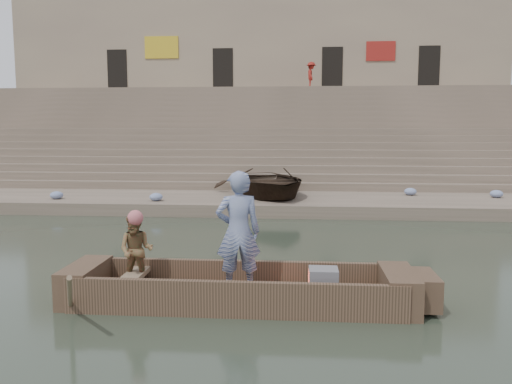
# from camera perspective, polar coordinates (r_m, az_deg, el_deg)

# --- Properties ---
(ground) EXTENTS (120.00, 120.00, 0.00)m
(ground) POSITION_cam_1_polar(r_m,az_deg,el_deg) (11.00, -11.36, -8.08)
(ground) COLOR #263124
(ground) RESTS_ON ground
(lower_landing) EXTENTS (32.00, 4.00, 0.40)m
(lower_landing) POSITION_cam_1_polar(r_m,az_deg,el_deg) (18.63, -4.55, -1.14)
(lower_landing) COLOR #836F5D
(lower_landing) RESTS_ON ground
(mid_landing) EXTENTS (32.00, 3.00, 2.80)m
(mid_landing) POSITION_cam_1_polar(r_m,az_deg,el_deg) (25.91, -1.89, 3.84)
(mid_landing) COLOR #836F5D
(mid_landing) RESTS_ON ground
(upper_landing) EXTENTS (32.00, 3.00, 5.20)m
(upper_landing) POSITION_cam_1_polar(r_m,az_deg,el_deg) (32.83, -0.47, 6.61)
(upper_landing) COLOR #836F5D
(upper_landing) RESTS_ON ground
(ghat_steps) EXTENTS (32.00, 11.00, 5.20)m
(ghat_steps) POSITION_cam_1_polar(r_m,az_deg,el_deg) (27.57, -1.49, 4.86)
(ghat_steps) COLOR #836F5D
(ghat_steps) RESTS_ON ground
(building_wall) EXTENTS (32.00, 5.07, 11.20)m
(building_wall) POSITION_cam_1_polar(r_m,az_deg,el_deg) (36.92, 0.10, 11.32)
(building_wall) COLOR #9E8A6B
(building_wall) RESTS_ON ground
(main_rowboat) EXTENTS (5.00, 1.30, 0.22)m
(main_rowboat) POSITION_cam_1_polar(r_m,az_deg,el_deg) (8.65, -1.97, -11.38)
(main_rowboat) COLOR brown
(main_rowboat) RESTS_ON ground
(rowboat_trim) EXTENTS (6.04, 2.63, 1.88)m
(rowboat_trim) POSITION_cam_1_polar(r_m,az_deg,el_deg) (8.57, -0.57, -10.19)
(rowboat_trim) COLOR brown
(rowboat_trim) RESTS_ON ground
(standing_man) EXTENTS (0.80, 0.61, 1.95)m
(standing_man) POSITION_cam_1_polar(r_m,az_deg,el_deg) (8.33, -1.95, -4.37)
(standing_man) COLOR navy
(standing_man) RESTS_ON main_rowboat
(rowing_man) EXTENTS (0.59, 0.46, 1.21)m
(rowing_man) POSITION_cam_1_polar(r_m,az_deg,el_deg) (8.93, -12.90, -6.21)
(rowing_man) COLOR #287838
(rowing_man) RESTS_ON main_rowboat
(television) EXTENTS (0.46, 0.42, 0.40)m
(television) POSITION_cam_1_polar(r_m,az_deg,el_deg) (8.51, 7.26, -9.56)
(television) COLOR slate
(television) RESTS_ON main_rowboat
(beached_rowboat) EXTENTS (4.74, 5.68, 1.01)m
(beached_rowboat) POSITION_cam_1_polar(r_m,az_deg,el_deg) (18.80, 1.28, 1.12)
(beached_rowboat) COLOR #2D2116
(beached_rowboat) RESTS_ON lower_landing
(pedestrian) EXTENTS (0.61, 1.03, 1.57)m
(pedestrian) POSITION_cam_1_polar(r_m,az_deg,el_deg) (32.57, 6.03, 12.54)
(pedestrian) COLOR maroon
(pedestrian) RESTS_ON upper_landing
(cloth_bundles) EXTENTS (15.66, 2.65, 0.26)m
(cloth_bundles) POSITION_cam_1_polar(r_m,az_deg,el_deg) (18.24, 3.01, -0.25)
(cloth_bundles) COLOR #3F5999
(cloth_bundles) RESTS_ON lower_landing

